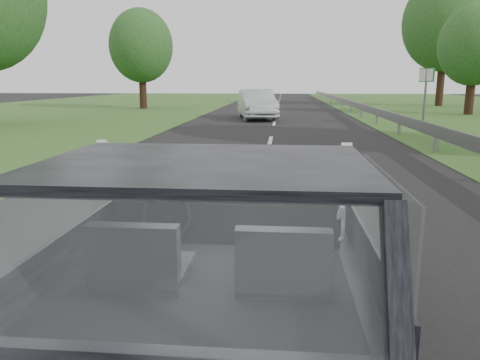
% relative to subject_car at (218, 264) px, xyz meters
% --- Properties ---
extents(subject_car, '(1.80, 4.00, 1.45)m').
position_rel_subject_car_xyz_m(subject_car, '(0.00, 0.00, 0.00)').
color(subject_car, black).
rests_on(subject_car, ground).
extents(dashboard, '(1.58, 0.45, 0.30)m').
position_rel_subject_car_xyz_m(dashboard, '(0.00, 0.62, 0.12)').
color(dashboard, black).
rests_on(dashboard, subject_car).
extents(driver_seat, '(0.50, 0.72, 0.42)m').
position_rel_subject_car_xyz_m(driver_seat, '(-0.40, -0.29, 0.16)').
color(driver_seat, black).
rests_on(driver_seat, subject_car).
extents(passenger_seat, '(0.50, 0.72, 0.42)m').
position_rel_subject_car_xyz_m(passenger_seat, '(0.40, -0.29, 0.16)').
color(passenger_seat, black).
rests_on(passenger_seat, subject_car).
extents(steering_wheel, '(0.36, 0.36, 0.04)m').
position_rel_subject_car_xyz_m(steering_wheel, '(-0.40, 0.33, 0.20)').
color(steering_wheel, black).
rests_on(steering_wheel, dashboard).
extents(cat, '(0.68, 0.36, 0.29)m').
position_rel_subject_car_xyz_m(cat, '(0.23, 0.63, 0.37)').
color(cat, slate).
rests_on(cat, dashboard).
extents(guardrail, '(0.05, 90.00, 0.32)m').
position_rel_subject_car_xyz_m(guardrail, '(4.30, 10.00, -0.15)').
color(guardrail, gray).
rests_on(guardrail, ground).
extents(other_car, '(2.54, 4.69, 1.46)m').
position_rel_subject_car_xyz_m(other_car, '(-0.92, 20.67, 0.01)').
color(other_car, '#B7BBC0').
rests_on(other_car, ground).
extents(highway_sign, '(0.44, 0.92, 2.38)m').
position_rel_subject_car_xyz_m(highway_sign, '(6.35, 17.98, 0.46)').
color(highway_sign, '#126521').
rests_on(highway_sign, ground).
extents(tree_2, '(4.17, 4.17, 5.83)m').
position_rel_subject_car_xyz_m(tree_2, '(10.73, 24.79, 2.19)').
color(tree_2, '#20421F').
rests_on(tree_2, ground).
extents(tree_3, '(6.96, 6.96, 9.30)m').
position_rel_subject_car_xyz_m(tree_3, '(12.11, 34.35, 3.93)').
color(tree_3, '#20421F').
rests_on(tree_3, ground).
extents(tree_6, '(4.58, 4.58, 6.40)m').
position_rel_subject_car_xyz_m(tree_6, '(-9.15, 28.91, 2.48)').
color(tree_6, '#20421F').
rests_on(tree_6, ground).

